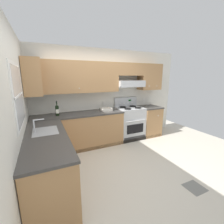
{
  "coord_description": "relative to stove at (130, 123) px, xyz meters",
  "views": [
    {
      "loc": [
        -1.25,
        -2.47,
        1.81
      ],
      "look_at": [
        0.22,
        0.7,
        1.0
      ],
      "focal_mm": 24.51,
      "sensor_mm": 36.0,
      "label": 1
    }
  ],
  "objects": [
    {
      "name": "wine_bottle",
      "position": [
        -2.01,
        0.01,
        0.57
      ],
      "size": [
        0.08,
        0.08,
        0.35
      ],
      "color": "black",
      "rests_on": "counter_back_run"
    },
    {
      "name": "ground_plane",
      "position": [
        -1.06,
        -1.25,
        -0.48
      ],
      "size": [
        7.04,
        7.04,
        0.0
      ],
      "primitive_type": "plane",
      "color": "beige"
    },
    {
      "name": "counter_back_run",
      "position": [
        -1.02,
        -0.01,
        -0.03
      ],
      "size": [
        3.6,
        0.65,
        0.91
      ],
      "color": "#A87A4C",
      "rests_on": "ground_plane"
    },
    {
      "name": "wall_left",
      "position": [
        -2.65,
        -1.03,
        0.87
      ],
      "size": [
        0.47,
        4.0,
        2.55
      ],
      "color": "silver",
      "rests_on": "ground_plane"
    },
    {
      "name": "bowl",
      "position": [
        -0.76,
        0.02,
        0.46
      ],
      "size": [
        0.29,
        0.26,
        0.08
      ],
      "color": "beige",
      "rests_on": "counter_back_run"
    },
    {
      "name": "counter_left_run",
      "position": [
        -2.31,
        -1.25,
        -0.02
      ],
      "size": [
        0.63,
        1.91,
        1.13
      ],
      "color": "#A87A4C",
      "rests_on": "ground_plane"
    },
    {
      "name": "floor_accent_tile",
      "position": [
        -0.13,
        -2.31,
        -0.48
      ],
      "size": [
        0.3,
        0.3,
        0.01
      ],
      "primitive_type": "cube",
      "color": "slate",
      "rests_on": "ground_plane"
    },
    {
      "name": "stove",
      "position": [
        0.0,
        0.0,
        0.0
      ],
      "size": [
        0.76,
        0.62,
        1.2
      ],
      "color": "#B7BABC",
      "rests_on": "ground_plane"
    },
    {
      "name": "wall_back",
      "position": [
        -0.67,
        0.27,
        1.0
      ],
      "size": [
        4.68,
        0.57,
        2.55
      ],
      "color": "silver",
      "rests_on": "ground_plane"
    }
  ]
}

